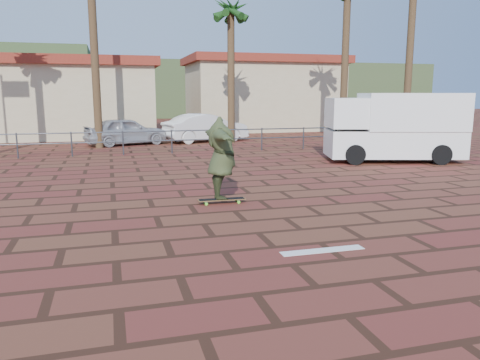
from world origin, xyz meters
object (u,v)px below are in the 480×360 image
skateboarder (221,158)px  campervan (395,126)px  car_silver (126,131)px  car_white (206,128)px  longboard (222,200)px

skateboarder → campervan: campervan is taller
car_silver → car_white: 4.12m
skateboarder → car_silver: size_ratio=0.58×
car_silver → skateboarder: bearing=170.4°
longboard → car_white: car_white is taller
skateboarder → campervan: size_ratio=0.44×
car_silver → longboard: bearing=170.4°
longboard → car_white: 14.29m
campervan → car_white: 10.50m
longboard → campervan: size_ratio=0.21×
longboard → car_white: bearing=82.1°
longboard → skateboarder: (0.00, 0.00, 0.96)m
campervan → car_white: campervan is taller
skateboarder → car_silver: skateboarder is taller
longboard → car_silver: size_ratio=0.28×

